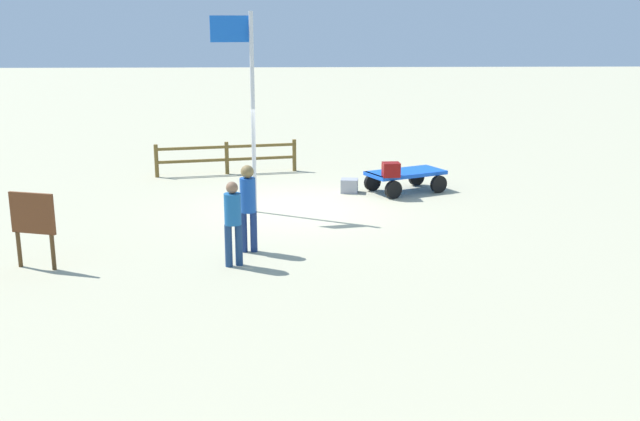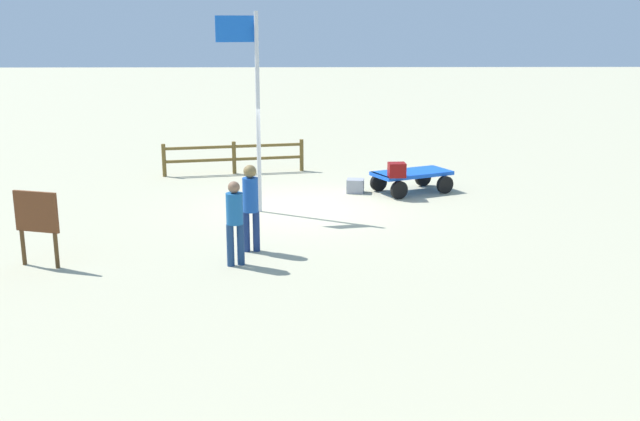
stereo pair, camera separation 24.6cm
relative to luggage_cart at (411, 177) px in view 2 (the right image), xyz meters
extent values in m
plane|color=#B6AF8F|center=(2.85, 1.71, -0.43)|extent=(120.00, 120.00, 0.00)
cube|color=blue|center=(-0.02, -0.01, 0.10)|extent=(2.31, 1.80, 0.10)
cube|color=blue|center=(0.87, 0.42, 0.10)|extent=(0.48, 0.89, 0.10)
cylinder|color=black|center=(0.41, 0.77, -0.19)|extent=(0.48, 0.31, 0.47)
cylinder|color=black|center=(0.86, -0.17, -0.19)|extent=(0.48, 0.31, 0.47)
cylinder|color=black|center=(-0.90, 0.15, -0.19)|extent=(0.48, 0.31, 0.47)
cylinder|color=black|center=(-0.45, -0.79, -0.19)|extent=(0.48, 0.31, 0.47)
cube|color=maroon|center=(0.48, 0.73, 0.33)|extent=(0.46, 0.40, 0.37)
cube|color=#8F929D|center=(1.51, 0.03, -0.24)|extent=(0.50, 0.46, 0.37)
cylinder|color=navy|center=(3.83, 5.28, -0.02)|extent=(0.14, 0.14, 0.82)
cylinder|color=navy|center=(4.03, 5.29, -0.02)|extent=(0.14, 0.14, 0.82)
cylinder|color=#1A4DA9|center=(3.93, 5.29, 0.74)|extent=(0.34, 0.34, 0.69)
sphere|color=olive|center=(3.93, 5.29, 1.21)|extent=(0.26, 0.26, 0.26)
cylinder|color=navy|center=(4.07, 6.14, -0.02)|extent=(0.14, 0.14, 0.81)
cylinder|color=navy|center=(4.26, 6.21, -0.02)|extent=(0.14, 0.14, 0.81)
cylinder|color=#19599C|center=(4.16, 6.18, 0.68)|extent=(0.40, 0.40, 0.59)
sphere|color=#866047|center=(4.16, 6.18, 1.09)|extent=(0.22, 0.22, 0.22)
cylinder|color=silver|center=(3.96, 2.05, 1.94)|extent=(0.10, 0.10, 4.73)
cube|color=blue|center=(4.46, 2.05, 3.91)|extent=(0.88, 0.21, 0.60)
cylinder|color=#4C3319|center=(7.50, 6.28, -0.09)|extent=(0.08, 0.08, 0.68)
cylinder|color=#4C3319|center=(8.19, 6.08, -0.09)|extent=(0.08, 0.08, 0.68)
cube|color=brown|center=(7.84, 6.18, 0.64)|extent=(0.88, 0.32, 0.77)
cylinder|color=brown|center=(2.99, -3.05, 0.06)|extent=(0.12, 0.12, 0.98)
cylinder|color=brown|center=(5.04, -2.64, 0.06)|extent=(0.12, 0.12, 0.98)
cylinder|color=brown|center=(7.09, -2.23, 0.06)|extent=(0.12, 0.12, 0.98)
cube|color=brown|center=(5.04, -2.64, 0.41)|extent=(4.11, 0.90, 0.08)
cube|color=brown|center=(5.04, -2.64, 0.01)|extent=(4.11, 0.90, 0.08)
camera|label=1|loc=(3.03, 19.53, 4.04)|focal=41.48mm
camera|label=2|loc=(2.79, 19.54, 4.04)|focal=41.48mm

